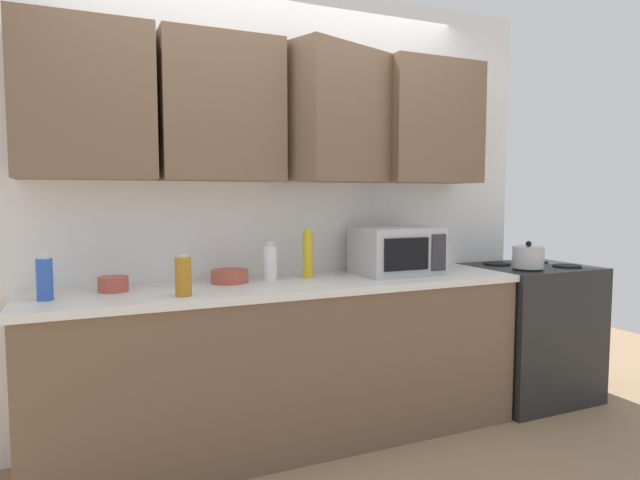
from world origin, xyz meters
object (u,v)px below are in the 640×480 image
(stove_range, at_px, (529,332))
(bottle_blue_cleaner, at_px, (45,278))
(bowl_ceramic_small, at_px, (230,276))
(bottle_white_jar, at_px, (270,262))
(bottle_soy_dark, at_px, (429,249))
(kettle, at_px, (528,257))
(bowl_mixing_large, at_px, (113,284))
(bottle_amber_vinegar, at_px, (183,276))
(microwave, at_px, (397,251))
(bottle_yellow_mustard, at_px, (308,255))

(stove_range, bearing_deg, bottle_blue_cleaner, -179.81)
(stove_range, bearing_deg, bowl_ceramic_small, 176.17)
(bottle_blue_cleaner, bearing_deg, bottle_white_jar, 6.40)
(bowl_ceramic_small, bearing_deg, bottle_soy_dark, 4.31)
(kettle, bearing_deg, bowl_mixing_large, 174.30)
(kettle, relative_size, bottle_white_jar, 0.87)
(bottle_amber_vinegar, bearing_deg, bottle_blue_cleaner, 165.44)
(kettle, relative_size, bottle_amber_vinegar, 0.98)
(bottle_blue_cleaner, bearing_deg, microwave, 1.62)
(bowl_mixing_large, bearing_deg, bottle_soy_dark, 3.92)
(kettle, bearing_deg, bottle_blue_cleaner, 177.29)
(bottle_white_jar, bearing_deg, microwave, -5.27)
(stove_range, relative_size, bottle_white_jar, 4.12)
(microwave, xyz_separation_m, bottle_yellow_mustard, (-0.54, 0.08, -0.01))
(bottle_yellow_mustard, bearing_deg, microwave, -8.75)
(bottle_yellow_mustard, height_order, bowl_ceramic_small, bottle_yellow_mustard)
(bottle_soy_dark, relative_size, bottle_blue_cleaner, 1.10)
(microwave, distance_m, bottle_soy_dark, 0.42)
(microwave, bearing_deg, stove_range, -2.42)
(bottle_amber_vinegar, bearing_deg, kettle, 0.60)
(bottle_blue_cleaner, relative_size, bowl_ceramic_small, 1.09)
(kettle, height_order, bowl_ceramic_small, kettle)
(bottle_soy_dark, relative_size, bowl_ceramic_small, 1.20)
(microwave, relative_size, bottle_blue_cleaner, 2.20)
(microwave, distance_m, bottle_amber_vinegar, 1.32)
(bowl_ceramic_small, relative_size, bowl_mixing_large, 1.38)
(bowl_ceramic_small, xyz_separation_m, bowl_mixing_large, (-0.59, -0.03, 0.00))
(bottle_blue_cleaner, bearing_deg, bottle_amber_vinegar, -14.56)
(stove_range, xyz_separation_m, bottle_white_jar, (-1.81, 0.12, 0.55))
(bottle_blue_cleaner, bearing_deg, kettle, -2.71)
(bottle_yellow_mustard, bearing_deg, bottle_soy_dark, 6.98)
(bottle_amber_vinegar, xyz_separation_m, bowl_mixing_large, (-0.29, 0.27, -0.06))
(kettle, distance_m, microwave, 0.88)
(stove_range, bearing_deg, kettle, -140.53)
(bottle_white_jar, xyz_separation_m, bowl_ceramic_small, (-0.22, 0.02, -0.07))
(microwave, bearing_deg, bottle_soy_dark, 27.56)
(kettle, bearing_deg, bottle_yellow_mustard, 169.22)
(stove_range, xyz_separation_m, kettle, (-0.17, -0.14, 0.53))
(bottle_white_jar, height_order, bowl_ceramic_small, bottle_white_jar)
(bottle_yellow_mustard, bearing_deg, bottle_amber_vinegar, -159.04)
(kettle, xyz_separation_m, bottle_soy_dark, (-0.48, 0.38, 0.03))
(kettle, bearing_deg, bottle_amber_vinegar, -179.40)
(bowl_mixing_large, bearing_deg, bottle_yellow_mustard, 1.23)
(bowl_ceramic_small, bearing_deg, bottle_yellow_mustard, -1.10)
(kettle, relative_size, bottle_yellow_mustard, 0.68)
(bottle_amber_vinegar, distance_m, bowl_ceramic_small, 0.43)
(stove_range, bearing_deg, microwave, 177.58)
(bottle_amber_vinegar, bearing_deg, bowl_ceramic_small, 44.73)
(microwave, xyz_separation_m, bowl_ceramic_small, (-1.00, 0.09, -0.11))
(bottle_amber_vinegar, xyz_separation_m, bottle_soy_dark, (1.67, 0.40, 0.02))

